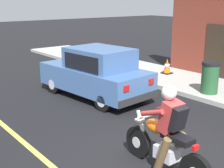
# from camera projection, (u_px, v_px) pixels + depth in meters

# --- Properties ---
(ground_plane) EXTENTS (80.00, 80.00, 0.00)m
(ground_plane) POSITION_uv_depth(u_px,v_px,m) (175.00, 166.00, 5.77)
(ground_plane) COLOR black
(sidewalk_curb) EXTENTS (2.60, 22.00, 0.14)m
(sidewalk_curb) POSITION_uv_depth(u_px,v_px,m) (199.00, 85.00, 10.91)
(sidewalk_curb) COLOR #ADAAA3
(sidewalk_curb) RESTS_ON ground
(lane_stripe) EXTENTS (0.12, 19.80, 0.01)m
(lane_stripe) POSITION_uv_depth(u_px,v_px,m) (18.00, 137.00, 6.95)
(lane_stripe) COLOR #D1C64C
(lane_stripe) RESTS_ON ground
(motorcycle_with_rider) EXTENTS (0.56, 2.02, 1.62)m
(motorcycle_with_rider) POSITION_uv_depth(u_px,v_px,m) (166.00, 137.00, 5.40)
(motorcycle_with_rider) COLOR black
(motorcycle_with_rider) RESTS_ON ground
(car_hatchback) EXTENTS (1.98, 3.91, 1.57)m
(car_hatchback) POSITION_uv_depth(u_px,v_px,m) (96.00, 73.00, 9.68)
(car_hatchback) COLOR black
(car_hatchback) RESTS_ON ground
(trash_bin) EXTENTS (0.56, 0.56, 0.98)m
(trash_bin) POSITION_uv_depth(u_px,v_px,m) (210.00, 78.00, 9.66)
(trash_bin) COLOR #23512D
(trash_bin) RESTS_ON sidewalk_curb
(traffic_cone) EXTENTS (0.36, 0.36, 0.60)m
(traffic_cone) POSITION_uv_depth(u_px,v_px,m) (167.00, 66.00, 12.28)
(traffic_cone) COLOR black
(traffic_cone) RESTS_ON sidewalk_curb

